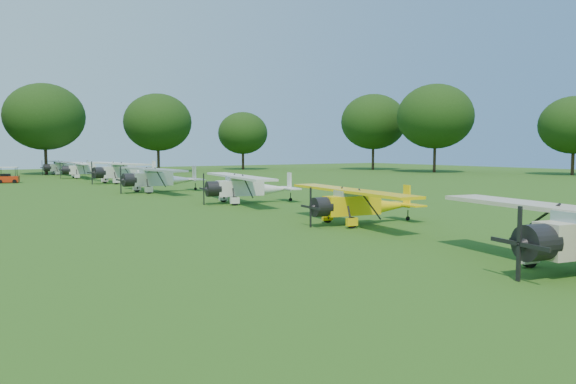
% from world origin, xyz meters
% --- Properties ---
extents(ground, '(160.00, 160.00, 0.00)m').
position_xyz_m(ground, '(0.00, 0.00, 0.00)').
color(ground, '#264F13').
rests_on(ground, ground).
extents(tree_belt, '(137.36, 130.27, 14.52)m').
position_xyz_m(tree_belt, '(3.57, 0.16, 8.03)').
color(tree_belt, '#2F2112').
rests_on(tree_belt, ground).
extents(aircraft_2, '(6.07, 9.64, 1.89)m').
position_xyz_m(aircraft_2, '(1.21, -7.73, 1.11)').
color(aircraft_2, yellow).
rests_on(aircraft_2, ground).
extents(aircraft_3, '(6.67, 10.57, 2.08)m').
position_xyz_m(aircraft_3, '(1.67, 4.60, 1.21)').
color(aircraft_3, white).
rests_on(aircraft_3, ground).
extents(aircraft_4, '(7.11, 11.32, 2.23)m').
position_xyz_m(aircraft_4, '(-0.02, 17.18, 1.30)').
color(aircraft_4, silver).
rests_on(aircraft_4, ground).
extents(aircraft_5, '(7.66, 12.13, 2.38)m').
position_xyz_m(aircraft_5, '(1.22, 31.15, 1.39)').
color(aircraft_5, white).
rests_on(aircraft_5, ground).
extents(aircraft_6, '(6.70, 10.68, 2.10)m').
position_xyz_m(aircraft_6, '(0.31, 43.61, 1.23)').
color(aircraft_6, white).
rests_on(aircraft_6, ground).
extents(aircraft_7, '(6.59, 10.49, 2.07)m').
position_xyz_m(aircraft_7, '(-0.02, 54.70, 1.21)').
color(aircraft_7, silver).
rests_on(aircraft_7, ground).
extents(golf_cart, '(2.29, 1.77, 1.73)m').
position_xyz_m(golf_cart, '(-9.20, 37.87, 0.58)').
color(golf_cart, '#B72A0D').
rests_on(golf_cart, ground).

